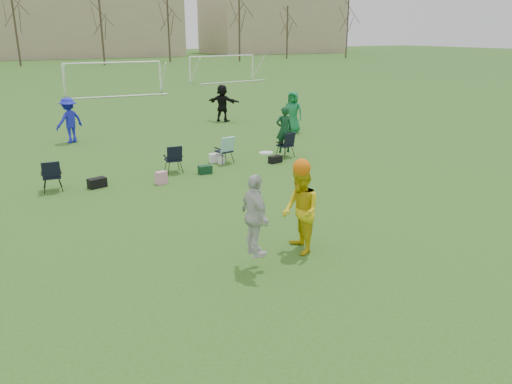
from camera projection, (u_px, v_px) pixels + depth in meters
ground at (283, 267)px, 10.36m from camera, size 260.00×260.00×0.00m
fielder_blue at (69, 120)px, 21.72m from camera, size 1.47×1.24×1.97m
fielder_green_far at (293, 112)px, 23.82m from camera, size 1.10×1.15×1.99m
fielder_black at (222, 103)px, 26.91m from camera, size 1.59×1.81×1.98m
center_contest at (285, 212)px, 10.50m from camera, size 1.96×1.35×2.48m
sideline_setup at (215, 150)px, 17.97m from camera, size 9.28×2.09×1.95m
goal_mid at (113, 69)px, 38.42m from camera, size 7.40×0.63×2.46m
goal_right at (222, 61)px, 48.85m from camera, size 7.35×1.14×2.46m
tree_line at (18, 28)px, 67.50m from camera, size 110.28×3.28×11.40m
building_row at (46, 24)px, 92.08m from camera, size 126.00×16.00×13.00m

